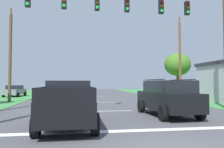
% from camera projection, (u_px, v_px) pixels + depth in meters
% --- Properties ---
extents(stop_bar_stripe, '(14.25, 0.45, 0.01)m').
position_uv_depth(stop_bar_stripe, '(138.00, 130.00, 8.53)').
color(stop_bar_stripe, white).
rests_on(stop_bar_stripe, ground).
extents(lane_dash_0, '(2.50, 0.15, 0.01)m').
position_uv_depth(lane_dash_0, '(113.00, 111.00, 14.46)').
color(lane_dash_0, white).
rests_on(lane_dash_0, ground).
extents(lane_dash_1, '(2.50, 0.15, 0.01)m').
position_uv_depth(lane_dash_1, '(103.00, 102.00, 20.94)').
color(lane_dash_1, white).
rests_on(lane_dash_1, ground).
extents(lane_dash_2, '(2.50, 0.15, 0.01)m').
position_uv_depth(lane_dash_2, '(96.00, 97.00, 29.21)').
color(lane_dash_2, white).
rests_on(lane_dash_2, ground).
extents(overhead_signal_span, '(16.55, 0.31, 8.49)m').
position_uv_depth(overhead_signal_span, '(114.00, 37.00, 14.58)').
color(overhead_signal_span, brown).
rests_on(overhead_signal_span, ground).
extents(pickup_truck, '(2.31, 5.41, 1.95)m').
position_uv_depth(pickup_truck, '(68.00, 103.00, 9.49)').
color(pickup_truck, black).
rests_on(pickup_truck, ground).
extents(suv_black, '(2.40, 4.89, 2.05)m').
position_uv_depth(suv_black, '(167.00, 97.00, 12.33)').
color(suv_black, black).
rests_on(suv_black, ground).
extents(distant_car_crossing_white, '(2.32, 4.44, 1.52)m').
position_uv_depth(distant_car_crossing_white, '(177.00, 95.00, 19.91)').
color(distant_car_crossing_white, silver).
rests_on(distant_car_crossing_white, ground).
extents(distant_car_oncoming, '(2.27, 4.42, 1.52)m').
position_uv_depth(distant_car_oncoming, '(15.00, 91.00, 29.43)').
color(distant_car_oncoming, slate).
rests_on(distant_car_oncoming, ground).
extents(utility_pole_mid_right, '(0.27, 1.89, 9.36)m').
position_uv_depth(utility_pole_mid_right, '(180.00, 59.00, 24.79)').
color(utility_pole_mid_right, brown).
rests_on(utility_pole_mid_right, ground).
extents(utility_pole_near_left, '(0.29, 1.70, 9.21)m').
position_uv_depth(utility_pole_near_left, '(10.00, 56.00, 21.37)').
color(utility_pole_near_left, brown).
rests_on(utility_pole_near_left, ground).
extents(tree_roadside_right, '(3.82, 3.82, 6.24)m').
position_uv_depth(tree_roadside_right, '(177.00, 65.00, 32.43)').
color(tree_roadside_right, brown).
rests_on(tree_roadside_right, ground).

